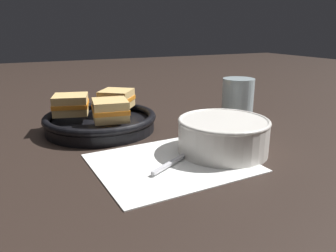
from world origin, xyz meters
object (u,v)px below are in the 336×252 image
Objects in this scene: skillet at (101,122)px; sandwich_near_right at (117,99)px; soup_bowl at (223,133)px; sandwich_far_left at (71,104)px; drinking_glass at (237,102)px; spoon at (187,153)px; sandwich_near_left at (110,110)px.

skillet is 2.44× the size of sandwich_near_right.
soup_bowl is 1.64× the size of sandwich_near_right.
sandwich_far_left is 0.81× the size of drinking_glass.
soup_bowl reaches higher than spoon.
soup_bowl is 0.20m from drinking_glass.
soup_bowl is at bearing -45.98° from sandwich_near_left.
sandwich_near_left and sandwich_near_right have the same top height.
drinking_glass is (0.27, -0.15, -0.00)m from sandwich_near_right.
sandwich_far_left is at bearing 126.59° from sandwich_near_left.
skillet is 0.34m from drinking_glass.
sandwich_near_right is 1.13× the size of sandwich_far_left.
skillet is 2.24× the size of drinking_glass.
sandwich_near_left is 0.76× the size of drinking_glass.
sandwich_near_left is 0.12m from sandwich_far_left.
sandwich_near_left is at bearing -53.41° from sandwich_far_left.
drinking_glass is at bearing -7.20° from sandwich_near_left.
spoon is 0.54× the size of skillet.
drinking_glass is (0.22, 0.14, 0.05)m from spoon.
sandwich_far_left is (-0.07, 0.09, 0.00)m from sandwich_near_left.
drinking_glass is at bearing -28.68° from sandwich_near_right.
drinking_glass is at bearing 45.49° from soup_bowl.
spoon is 0.32m from sandwich_far_left.
spoon is 0.21m from sandwich_near_left.
skillet is 0.08m from sandwich_far_left.
sandwich_far_left reaches higher than skillet.
drinking_glass reaches higher than skillet.
sandwich_far_left reaches higher than soup_bowl.
sandwich_near_right and sandwich_far_left have the same top height.
sandwich_near_left reaches higher than skillet.
soup_bowl is at bearing -65.90° from sandwich_near_right.
drinking_glass is (0.14, 0.14, 0.02)m from soup_bowl.
sandwich_near_right is at bearing 36.59° from skillet.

